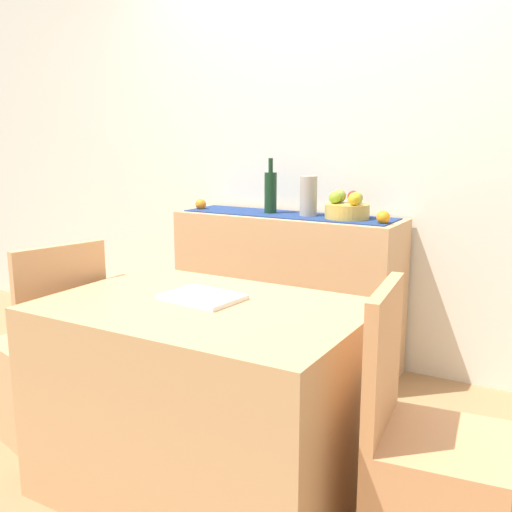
# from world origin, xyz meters

# --- Properties ---
(ground_plane) EXTENTS (6.40, 6.40, 0.02)m
(ground_plane) POSITION_xyz_m (0.00, 0.00, -0.01)
(ground_plane) COLOR #A57A50
(ground_plane) RESTS_ON ground
(room_wall_rear) EXTENTS (6.40, 0.06, 2.70)m
(room_wall_rear) POSITION_xyz_m (0.00, 1.18, 1.35)
(room_wall_rear) COLOR silver
(room_wall_rear) RESTS_ON ground
(sideboard_console) EXTENTS (1.32, 0.42, 0.90)m
(sideboard_console) POSITION_xyz_m (-0.09, 0.92, 0.45)
(sideboard_console) COLOR tan
(sideboard_console) RESTS_ON ground
(table_runner) EXTENTS (1.24, 0.32, 0.01)m
(table_runner) POSITION_xyz_m (-0.09, 0.92, 0.90)
(table_runner) COLOR navy
(table_runner) RESTS_ON sideboard_console
(fruit_bowl) EXTENTS (0.24, 0.24, 0.08)m
(fruit_bowl) POSITION_xyz_m (0.27, 0.92, 0.94)
(fruit_bowl) COLOR gold
(fruit_bowl) RESTS_ON table_runner
(apple_front) EXTENTS (0.07, 0.07, 0.07)m
(apple_front) POSITION_xyz_m (0.31, 0.94, 1.01)
(apple_front) COLOR olive
(apple_front) RESTS_ON fruit_bowl
(apple_upper) EXTENTS (0.07, 0.07, 0.07)m
(apple_upper) POSITION_xyz_m (0.21, 0.96, 1.02)
(apple_upper) COLOR #84A23E
(apple_upper) RESTS_ON fruit_bowl
(apple_rear) EXTENTS (0.07, 0.07, 0.07)m
(apple_rear) POSITION_xyz_m (0.33, 0.87, 1.01)
(apple_rear) COLOR gold
(apple_rear) RESTS_ON fruit_bowl
(apple_right) EXTENTS (0.07, 0.07, 0.07)m
(apple_right) POSITION_xyz_m (0.28, 0.99, 1.01)
(apple_right) COLOR red
(apple_right) RESTS_ON fruit_bowl
(apple_center) EXTENTS (0.07, 0.07, 0.07)m
(apple_center) POSITION_xyz_m (0.21, 0.89, 1.01)
(apple_center) COLOR #84AF2C
(apple_center) RESTS_ON fruit_bowl
(wine_bottle) EXTENTS (0.07, 0.07, 0.32)m
(wine_bottle) POSITION_xyz_m (-0.20, 0.92, 1.02)
(wine_bottle) COLOR #15351C
(wine_bottle) RESTS_ON sideboard_console
(ceramic_vase) EXTENTS (0.10, 0.10, 0.23)m
(ceramic_vase) POSITION_xyz_m (0.04, 0.92, 1.01)
(ceramic_vase) COLOR #A0988D
(ceramic_vase) RESTS_ON sideboard_console
(orange_loose_mid) EXTENTS (0.07, 0.07, 0.07)m
(orange_loose_mid) POSITION_xyz_m (0.49, 0.85, 0.93)
(orange_loose_mid) COLOR orange
(orange_loose_mid) RESTS_ON sideboard_console
(orange_loose_far) EXTENTS (0.07, 0.07, 0.07)m
(orange_loose_far) POSITION_xyz_m (-0.67, 0.88, 0.93)
(orange_loose_far) COLOR orange
(orange_loose_far) RESTS_ON sideboard_console
(dining_table) EXTENTS (1.16, 0.78, 0.74)m
(dining_table) POSITION_xyz_m (0.23, -0.37, 0.37)
(dining_table) COLOR tan
(dining_table) RESTS_ON ground
(open_book) EXTENTS (0.30, 0.24, 0.02)m
(open_book) POSITION_xyz_m (0.19, -0.32, 0.75)
(open_book) COLOR white
(open_book) RESTS_ON dining_table
(chair_near_window) EXTENTS (0.49, 0.49, 0.90)m
(chair_near_window) POSITION_xyz_m (-0.62, -0.38, 0.27)
(chair_near_window) COLOR tan
(chair_near_window) RESTS_ON ground
(chair_by_corner) EXTENTS (0.45, 0.45, 0.90)m
(chair_by_corner) POSITION_xyz_m (1.07, -0.38, 0.27)
(chair_by_corner) COLOR tan
(chair_by_corner) RESTS_ON ground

